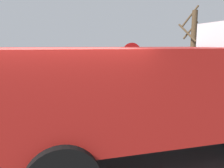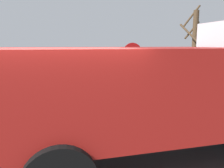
{
  "view_description": "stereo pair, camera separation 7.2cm",
  "coord_description": "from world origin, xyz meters",
  "px_view_note": "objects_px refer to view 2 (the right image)",
  "views": [
    {
      "loc": [
        -0.2,
        -4.07,
        2.47
      ],
      "look_at": [
        1.5,
        2.58,
        1.3
      ],
      "focal_mm": 37.56,
      "sensor_mm": 36.0,
      "label": 1
    },
    {
      "loc": [
        -0.13,
        -4.09,
        2.47
      ],
      "look_at": [
        1.5,
        2.58,
        1.3
      ],
      "focal_mm": 37.56,
      "sensor_mm": 36.0,
      "label": 2
    }
  ],
  "objects_px": {
    "loose_tire": "(79,91)",
    "bare_tree": "(194,48)",
    "fire_hydrant": "(70,93)",
    "dump_truck_red": "(175,85)",
    "stop_sign": "(132,62)"
  },
  "relations": [
    {
      "from": "fire_hydrant",
      "to": "stop_sign",
      "type": "bearing_deg",
      "value": -13.27
    },
    {
      "from": "loose_tire",
      "to": "stop_sign",
      "type": "bearing_deg",
      "value": -4.35
    },
    {
      "from": "fire_hydrant",
      "to": "loose_tire",
      "type": "relative_size",
      "value": 0.69
    },
    {
      "from": "fire_hydrant",
      "to": "dump_truck_red",
      "type": "relative_size",
      "value": 0.11
    },
    {
      "from": "fire_hydrant",
      "to": "dump_truck_red",
      "type": "height_order",
      "value": "dump_truck_red"
    },
    {
      "from": "bare_tree",
      "to": "dump_truck_red",
      "type": "bearing_deg",
      "value": -125.27
    },
    {
      "from": "stop_sign",
      "to": "dump_truck_red",
      "type": "xyz_separation_m",
      "value": [
        -0.46,
        -4.24,
        -0.19
      ]
    },
    {
      "from": "loose_tire",
      "to": "dump_truck_red",
      "type": "relative_size",
      "value": 0.15
    },
    {
      "from": "dump_truck_red",
      "to": "stop_sign",
      "type": "bearing_deg",
      "value": 83.76
    },
    {
      "from": "loose_tire",
      "to": "bare_tree",
      "type": "bearing_deg",
      "value": 18.25
    },
    {
      "from": "stop_sign",
      "to": "dump_truck_red",
      "type": "height_order",
      "value": "dump_truck_red"
    },
    {
      "from": "stop_sign",
      "to": "bare_tree",
      "type": "xyz_separation_m",
      "value": [
        4.09,
        2.19,
        0.49
      ]
    },
    {
      "from": "fire_hydrant",
      "to": "stop_sign",
      "type": "relative_size",
      "value": 0.32
    },
    {
      "from": "bare_tree",
      "to": "fire_hydrant",
      "type": "bearing_deg",
      "value": -165.8
    },
    {
      "from": "stop_sign",
      "to": "bare_tree",
      "type": "height_order",
      "value": "bare_tree"
    }
  ]
}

